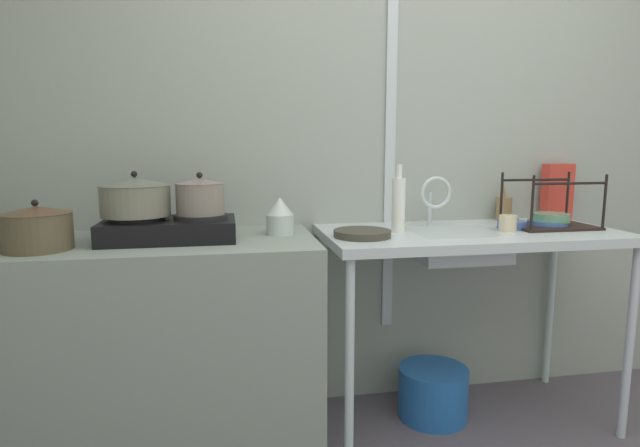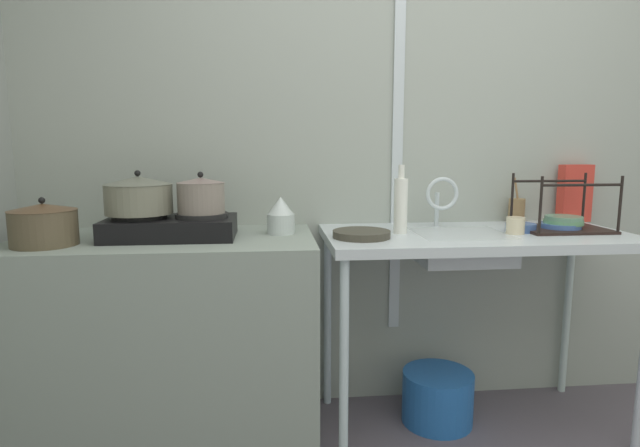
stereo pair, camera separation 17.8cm
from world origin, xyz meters
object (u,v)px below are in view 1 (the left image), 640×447
at_px(sink_basin, 455,245).
at_px(frying_pan, 362,233).
at_px(faucet, 435,195).
at_px(small_bowl_on_drainboard, 512,225).
at_px(cup_by_rack, 508,223).
at_px(pot_on_left_burner, 135,196).
at_px(dish_rack, 550,220).
at_px(pot_on_right_burner, 200,196).
at_px(pot_beside_stove, 37,228).
at_px(bottle_by_sink, 398,204).
at_px(bucket_on_floor, 433,392).
at_px(percolator, 280,216).
at_px(cereal_box, 557,192).
at_px(utensil_jar, 504,208).
at_px(stove, 170,228).

distance_m(sink_basin, frying_pan, 0.45).
height_order(faucet, small_bowl_on_drainboard, faucet).
distance_m(frying_pan, cup_by_rack, 0.67).
height_order(pot_on_left_burner, cup_by_rack, pot_on_left_burner).
bearing_deg(pot_on_left_burner, dish_rack, 0.50).
distance_m(sink_basin, cup_by_rack, 0.25).
xyz_separation_m(pot_on_right_burner, pot_beside_stove, (-0.57, -0.12, -0.09)).
xyz_separation_m(bottle_by_sink, bucket_on_floor, (0.20, 0.03, -0.90)).
bearing_deg(pot_on_right_burner, percolator, 9.72).
bearing_deg(dish_rack, frying_pan, -174.43).
relative_size(cup_by_rack, bucket_on_floor, 0.24).
bearing_deg(cup_by_rack, dish_rack, 14.47).
height_order(frying_pan, cereal_box, cereal_box).
height_order(sink_basin, dish_rack, dish_rack).
height_order(dish_rack, cup_by_rack, dish_rack).
bearing_deg(utensil_jar, dish_rack, -68.57).
xyz_separation_m(small_bowl_on_drainboard, utensil_jar, (0.10, 0.25, 0.04)).
height_order(stove, faucet, faucet).
xyz_separation_m(stove, faucet, (1.17, 0.14, 0.10)).
distance_m(dish_rack, utensil_jar, 0.26).
bearing_deg(pot_on_left_burner, bottle_by_sink, 0.70).
xyz_separation_m(pot_on_left_burner, small_bowl_on_drainboard, (1.61, 0.01, -0.16)).
relative_size(faucet, frying_pan, 0.99).
relative_size(frying_pan, utensil_jar, 1.07).
xyz_separation_m(pot_beside_stove, cup_by_rack, (1.88, 0.07, -0.04)).
xyz_separation_m(frying_pan, bucket_on_floor, (0.39, 0.12, -0.79)).
xyz_separation_m(pot_on_left_burner, sink_basin, (1.33, -0.01, -0.24)).
height_order(sink_basin, bucket_on_floor, sink_basin).
bearing_deg(bottle_by_sink, pot_on_right_burner, -179.10).
bearing_deg(faucet, cereal_box, 9.92).
bearing_deg(frying_pan, pot_on_left_burner, 175.29).
bearing_deg(frying_pan, pot_beside_stove, -177.99).
relative_size(stove, dish_rack, 1.38).
bearing_deg(faucet, pot_beside_stove, -171.08).
height_order(percolator, utensil_jar, utensil_jar).
relative_size(stove, faucet, 2.19).
height_order(dish_rack, small_bowl_on_drainboard, dish_rack).
bearing_deg(dish_rack, cup_by_rack, -165.53).
relative_size(pot_on_left_burner, frying_pan, 1.14).
bearing_deg(dish_rack, bottle_by_sink, -179.78).
xyz_separation_m(pot_on_right_burner, bottle_by_sink, (0.83, 0.01, -0.05)).
relative_size(sink_basin, utensil_jar, 1.76).
bearing_deg(utensil_jar, sink_basin, -145.76).
xyz_separation_m(small_bowl_on_drainboard, bucket_on_floor, (-0.33, 0.04, -0.79)).
xyz_separation_m(sink_basin, frying_pan, (-0.44, -0.07, 0.08)).
height_order(stove, small_bowl_on_drainboard, stove).
bearing_deg(frying_pan, stove, 174.54).
distance_m(percolator, utensil_jar, 1.16).
bearing_deg(pot_on_left_burner, frying_pan, -4.71).
xyz_separation_m(percolator, cup_by_rack, (0.99, -0.10, -0.04)).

